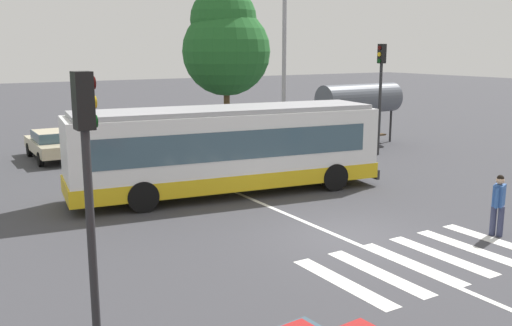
{
  "coord_description": "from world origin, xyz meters",
  "views": [
    {
      "loc": [
        -10.03,
        -11.31,
        5.07
      ],
      "look_at": [
        -0.24,
        4.58,
        1.3
      ],
      "focal_mm": 39.93,
      "sensor_mm": 36.0,
      "label": 1
    }
  ],
  "objects_px": {
    "parked_car_charcoal": "(105,137)",
    "pedestrian_crossing_street": "(498,202)",
    "city_transit_bus": "(227,149)",
    "parked_car_black": "(160,133)",
    "bus_stop_shelter": "(359,100)",
    "parked_car_champagne": "(53,143)",
    "twin_arm_street_lamp": "(284,24)",
    "background_tree_right": "(225,42)",
    "traffic_light_near_corner": "(88,170)",
    "traffic_light_far_corner": "(381,82)"
  },
  "relations": [
    {
      "from": "parked_car_charcoal",
      "to": "pedestrian_crossing_street",
      "type": "bearing_deg",
      "value": -74.12
    },
    {
      "from": "parked_car_black",
      "to": "parked_car_charcoal",
      "type": "bearing_deg",
      "value": 173.54
    },
    {
      "from": "parked_car_champagne",
      "to": "traffic_light_near_corner",
      "type": "distance_m",
      "value": 18.58
    },
    {
      "from": "city_transit_bus",
      "to": "parked_car_black",
      "type": "xyz_separation_m",
      "value": [
        1.57,
        10.05,
        -0.82
      ]
    },
    {
      "from": "parked_car_black",
      "to": "traffic_light_near_corner",
      "type": "bearing_deg",
      "value": -115.22
    },
    {
      "from": "city_transit_bus",
      "to": "twin_arm_street_lamp",
      "type": "distance_m",
      "value": 9.49
    },
    {
      "from": "pedestrian_crossing_street",
      "to": "background_tree_right",
      "type": "relative_size",
      "value": 0.2
    },
    {
      "from": "twin_arm_street_lamp",
      "to": "pedestrian_crossing_street",
      "type": "bearing_deg",
      "value": -99.04
    },
    {
      "from": "parked_car_charcoal",
      "to": "twin_arm_street_lamp",
      "type": "bearing_deg",
      "value": -33.3
    },
    {
      "from": "pedestrian_crossing_street",
      "to": "traffic_light_far_corner",
      "type": "bearing_deg",
      "value": 61.71
    },
    {
      "from": "pedestrian_crossing_street",
      "to": "parked_car_champagne",
      "type": "bearing_deg",
      "value": 113.89
    },
    {
      "from": "city_transit_bus",
      "to": "traffic_light_far_corner",
      "type": "bearing_deg",
      "value": 15.47
    },
    {
      "from": "traffic_light_far_corner",
      "to": "traffic_light_near_corner",
      "type": "bearing_deg",
      "value": -146.73
    },
    {
      "from": "pedestrian_crossing_street",
      "to": "traffic_light_near_corner",
      "type": "xyz_separation_m",
      "value": [
        -11.13,
        -0.38,
        2.2
      ]
    },
    {
      "from": "bus_stop_shelter",
      "to": "parked_car_black",
      "type": "bearing_deg",
      "value": 153.18
    },
    {
      "from": "parked_car_champagne",
      "to": "parked_car_charcoal",
      "type": "height_order",
      "value": "same"
    },
    {
      "from": "city_transit_bus",
      "to": "traffic_light_far_corner",
      "type": "height_order",
      "value": "traffic_light_far_corner"
    },
    {
      "from": "twin_arm_street_lamp",
      "to": "city_transit_bus",
      "type": "bearing_deg",
      "value": -138.21
    },
    {
      "from": "bus_stop_shelter",
      "to": "background_tree_right",
      "type": "distance_m",
      "value": 8.65
    },
    {
      "from": "traffic_light_near_corner",
      "to": "twin_arm_street_lamp",
      "type": "bearing_deg",
      "value": 46.29
    },
    {
      "from": "bus_stop_shelter",
      "to": "twin_arm_street_lamp",
      "type": "distance_m",
      "value": 6.04
    },
    {
      "from": "traffic_light_near_corner",
      "to": "background_tree_right",
      "type": "distance_m",
      "value": 24.98
    },
    {
      "from": "pedestrian_crossing_street",
      "to": "traffic_light_far_corner",
      "type": "distance_m",
      "value": 12.43
    },
    {
      "from": "parked_car_black",
      "to": "traffic_light_near_corner",
      "type": "distance_m",
      "value": 20.51
    },
    {
      "from": "parked_car_charcoal",
      "to": "bus_stop_shelter",
      "type": "height_order",
      "value": "bus_stop_shelter"
    },
    {
      "from": "pedestrian_crossing_street",
      "to": "parked_car_champagne",
      "type": "relative_size",
      "value": 0.38
    },
    {
      "from": "city_transit_bus",
      "to": "background_tree_right",
      "type": "distance_m",
      "value": 14.54
    },
    {
      "from": "traffic_light_far_corner",
      "to": "twin_arm_street_lamp",
      "type": "xyz_separation_m",
      "value": [
        -3.62,
        2.81,
        2.72
      ]
    },
    {
      "from": "city_transit_bus",
      "to": "background_tree_right",
      "type": "height_order",
      "value": "background_tree_right"
    },
    {
      "from": "parked_car_black",
      "to": "pedestrian_crossing_street",
      "type": "bearing_deg",
      "value": -82.25
    },
    {
      "from": "pedestrian_crossing_street",
      "to": "bus_stop_shelter",
      "type": "xyz_separation_m",
      "value": [
        6.84,
        13.35,
        1.45
      ]
    },
    {
      "from": "parked_car_champagne",
      "to": "pedestrian_crossing_street",
      "type": "bearing_deg",
      "value": -66.11
    },
    {
      "from": "city_transit_bus",
      "to": "twin_arm_street_lamp",
      "type": "xyz_separation_m",
      "value": [
        6.17,
        5.52,
        4.63
      ]
    },
    {
      "from": "traffic_light_near_corner",
      "to": "twin_arm_street_lamp",
      "type": "relative_size",
      "value": 0.46
    },
    {
      "from": "parked_car_charcoal",
      "to": "twin_arm_street_lamp",
      "type": "distance_m",
      "value": 10.37
    },
    {
      "from": "pedestrian_crossing_street",
      "to": "bus_stop_shelter",
      "type": "bearing_deg",
      "value": 62.89
    },
    {
      "from": "parked_car_charcoal",
      "to": "parked_car_black",
      "type": "bearing_deg",
      "value": -6.46
    },
    {
      "from": "parked_car_charcoal",
      "to": "parked_car_black",
      "type": "distance_m",
      "value": 2.78
    },
    {
      "from": "parked_car_champagne",
      "to": "twin_arm_street_lamp",
      "type": "distance_m",
      "value": 12.16
    },
    {
      "from": "parked_car_champagne",
      "to": "twin_arm_street_lamp",
      "type": "xyz_separation_m",
      "value": [
        10.01,
        -4.23,
        5.45
      ]
    },
    {
      "from": "parked_car_black",
      "to": "bus_stop_shelter",
      "type": "xyz_separation_m",
      "value": [
        9.29,
        -4.7,
        1.65
      ]
    },
    {
      "from": "pedestrian_crossing_street",
      "to": "background_tree_right",
      "type": "distance_m",
      "value": 20.97
    },
    {
      "from": "traffic_light_near_corner",
      "to": "background_tree_right",
      "type": "bearing_deg",
      "value": 56.29
    },
    {
      "from": "pedestrian_crossing_street",
      "to": "parked_car_champagne",
      "type": "height_order",
      "value": "pedestrian_crossing_street"
    },
    {
      "from": "twin_arm_street_lamp",
      "to": "background_tree_right",
      "type": "bearing_deg",
      "value": 85.57
    },
    {
      "from": "pedestrian_crossing_street",
      "to": "parked_car_black",
      "type": "relative_size",
      "value": 0.38
    },
    {
      "from": "parked_car_black",
      "to": "background_tree_right",
      "type": "xyz_separation_m",
      "value": [
        5.13,
        2.27,
        4.65
      ]
    },
    {
      "from": "parked_car_black",
      "to": "bus_stop_shelter",
      "type": "height_order",
      "value": "bus_stop_shelter"
    },
    {
      "from": "parked_car_black",
      "to": "twin_arm_street_lamp",
      "type": "bearing_deg",
      "value": -44.51
    },
    {
      "from": "traffic_light_near_corner",
      "to": "bus_stop_shelter",
      "type": "distance_m",
      "value": 22.63
    }
  ]
}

